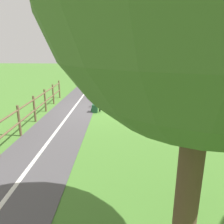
% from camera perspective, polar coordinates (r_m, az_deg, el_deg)
% --- Properties ---
extents(ground_plane, '(80.00, 80.00, 0.00)m').
position_cam_1_polar(ground_plane, '(10.16, -2.11, 0.76)').
color(ground_plane, '#477A2D').
extents(paved_path, '(3.59, 36.06, 0.02)m').
position_cam_1_polar(paved_path, '(6.75, -16.99, -7.99)').
color(paved_path, '#4C494C').
rests_on(paved_path, ground_plane).
extents(path_centre_line, '(1.45, 31.98, 0.00)m').
position_cam_1_polar(path_centre_line, '(6.74, -17.00, -7.91)').
color(path_centre_line, silver).
rests_on(path_centre_line, paved_path).
extents(bench, '(1.82, 0.79, 0.50)m').
position_cam_1_polar(bench, '(9.65, 5.48, 2.01)').
color(bench, '#A88456').
rests_on(bench, ground_plane).
extents(person_seated, '(0.43, 0.43, 0.69)m').
position_cam_1_polar(person_seated, '(9.47, 3.53, 4.51)').
color(person_seated, '#38383D').
rests_on(person_seated, bench).
extents(bicycle, '(0.15, 1.72, 0.83)m').
position_cam_1_polar(bicycle, '(10.25, -3.11, 2.88)').
color(bicycle, black).
rests_on(bicycle, ground_plane).
extents(backpack, '(0.27, 0.32, 0.36)m').
position_cam_1_polar(backpack, '(9.63, -4.71, 0.96)').
color(backpack, '#1E4C2D').
rests_on(backpack, ground_plane).
extents(fence_roadside, '(0.70, 7.47, 1.04)m').
position_cam_1_polar(fence_roadside, '(9.43, -18.92, 2.50)').
color(fence_roadside, brown).
rests_on(fence_roadside, ground_plane).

